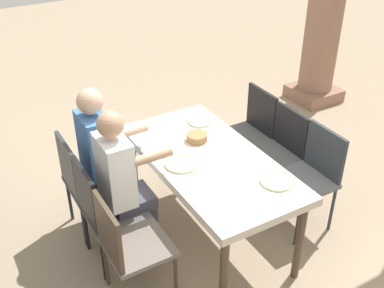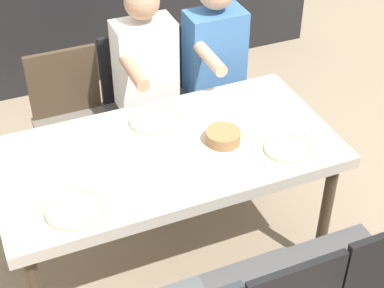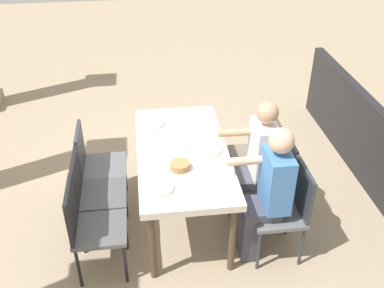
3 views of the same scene
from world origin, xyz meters
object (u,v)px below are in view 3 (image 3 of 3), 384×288
chair_mid_north (93,190)px  plate_1 (208,150)px  chair_west_north (89,224)px  dining_table (182,157)px  bread_basket (180,166)px  diner_woman_green (267,192)px  chair_mid_south (273,176)px  chair_east_south (261,151)px  plate_2 (152,123)px  chair_west_south (287,206)px  diner_man_white (255,162)px  plate_0 (161,188)px  chair_east_north (95,162)px

chair_mid_north → plate_1: bearing=-83.4°
chair_west_north → chair_mid_north: bearing=-0.5°
dining_table → bread_basket: bread_basket is taller
diner_woman_green → bread_basket: (0.30, 0.70, 0.11)m
chair_mid_north → plate_1: size_ratio=3.39×
chair_mid_south → chair_east_south: 0.43m
chair_west_north → plate_1: size_ratio=3.45×
dining_table → chair_east_south: 0.90m
plate_2 → bread_basket: (-0.78, -0.20, 0.02)m
chair_east_south → chair_west_north: bearing=117.4°
chair_west_south → chair_mid_south: chair_mid_south is taller
diner_man_white → plate_0: (-0.38, 0.89, 0.10)m
chair_mid_north → chair_east_south: chair_east_south is taller
dining_table → diner_man_white: diner_man_white is taller
chair_east_south → chair_mid_north: bearing=104.6°
diner_woman_green → plate_0: size_ratio=5.88×
plate_0 → bread_basket: 0.31m
chair_east_north → plate_0: 1.04m
bread_basket → dining_table: bearing=-10.5°
diner_woman_green → diner_man_white: 0.43m
plate_0 → plate_2: size_ratio=0.89×
chair_west_south → chair_mid_north: 1.72m
diner_woman_green → chair_mid_north: bearing=73.9°
chair_east_south → plate_2: 1.14m
chair_east_north → chair_west_south: bearing=-117.4°
chair_west_north → chair_east_south: bearing=-62.6°
diner_man_white → chair_east_north: bearing=73.9°
chair_west_south → diner_woman_green: 0.26m
chair_mid_north → plate_1: 1.10m
chair_east_south → diner_man_white: bearing=157.4°
chair_mid_south → bread_basket: (-0.13, 0.89, 0.29)m
diner_woman_green → diner_man_white: bearing=-0.8°
chair_east_north → plate_0: bearing=-143.5°
chair_west_south → diner_man_white: diner_man_white is taller
dining_table → chair_east_north: 0.90m
chair_west_south → diner_woman_green: bearing=89.1°
chair_west_north → chair_east_north: 0.86m
diner_man_white → chair_west_south: bearing=-157.4°
plate_0 → diner_man_white: bearing=-66.8°
chair_west_south → plate_0: bearing=87.1°
dining_table → chair_west_south: chair_west_south is taller
dining_table → diner_woman_green: bearing=-131.6°
bread_basket → plate_1: bearing=-48.7°
chair_east_north → plate_0: chair_east_north is taller
diner_man_white → plate_0: bearing=113.2°
chair_east_south → diner_man_white: 0.50m
chair_mid_south → plate_2: chair_mid_south is taller
dining_table → chair_west_south: bearing=-124.7°
chair_east_south → plate_2: (0.23, 1.08, 0.27)m
diner_woman_green → diner_man_white: diner_man_white is taller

